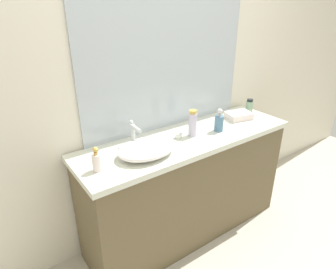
{
  "coord_description": "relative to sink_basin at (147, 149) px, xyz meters",
  "views": [
    {
      "loc": [
        -1.24,
        -1.12,
        1.85
      ],
      "look_at": [
        -0.15,
        0.41,
        0.98
      ],
      "focal_mm": 31.61,
      "sensor_mm": 36.0,
      "label": 1
    }
  ],
  "objects": [
    {
      "name": "ground_plane",
      "position": [
        0.36,
        -0.37,
        -0.96
      ],
      "size": [
        6.0,
        6.0,
        0.02
      ],
      "primitive_type": "cube",
      "color": "#B7B0A0",
      "rests_on": "ground"
    },
    {
      "name": "bathroom_wall_rear",
      "position": [
        0.36,
        0.36,
        0.35
      ],
      "size": [
        6.0,
        0.06,
        2.6
      ],
      "primitive_type": "cube",
      "color": "silver",
      "rests_on": "ground"
    },
    {
      "name": "vanity_counter",
      "position": [
        0.41,
        0.06,
        -0.49
      ],
      "size": [
        1.75,
        0.53,
        0.9
      ],
      "color": "brown",
      "rests_on": "ground"
    },
    {
      "name": "wall_mirror_panel",
      "position": [
        0.41,
        0.32,
        0.48
      ],
      "size": [
        1.44,
        0.01,
        1.06
      ],
      "primitive_type": "cube",
      "color": "#B2BCC6",
      "rests_on": "vanity_counter"
    },
    {
      "name": "sink_basin",
      "position": [
        0.0,
        0.0,
        0.0
      ],
      "size": [
        0.4,
        0.29,
        0.09
      ],
      "primitive_type": "ellipsoid",
      "color": "white",
      "rests_on": "vanity_counter"
    },
    {
      "name": "faucet",
      "position": [
        0.0,
        0.16,
        0.06
      ],
      "size": [
        0.03,
        0.14,
        0.18
      ],
      "color": "silver",
      "rests_on": "vanity_counter"
    },
    {
      "name": "soap_dispenser",
      "position": [
        0.67,
        0.01,
        0.03
      ],
      "size": [
        0.07,
        0.07,
        0.18
      ],
      "color": "teal",
      "rests_on": "vanity_counter"
    },
    {
      "name": "lotion_bottle",
      "position": [
        1.17,
        0.13,
        0.02
      ],
      "size": [
        0.06,
        0.06,
        0.13
      ],
      "color": "gray",
      "rests_on": "vanity_counter"
    },
    {
      "name": "perfume_bottle",
      "position": [
        -0.35,
        0.01,
        0.02
      ],
      "size": [
        0.06,
        0.06,
        0.16
      ],
      "color": "white",
      "rests_on": "vanity_counter"
    },
    {
      "name": "spray_can",
      "position": [
        0.44,
        0.06,
        0.05
      ],
      "size": [
        0.06,
        0.06,
        0.2
      ],
      "color": "silver",
      "rests_on": "vanity_counter"
    },
    {
      "name": "candle_jar",
      "position": [
        0.33,
        0.08,
        -0.03
      ],
      "size": [
        0.05,
        0.05,
        0.04
      ],
      "primitive_type": "cylinder",
      "color": "silver",
      "rests_on": "vanity_counter"
    },
    {
      "name": "folded_hand_towel",
      "position": [
        0.99,
        0.09,
        -0.02
      ],
      "size": [
        0.24,
        0.2,
        0.06
      ],
      "primitive_type": "cube",
      "rotation": [
        0.0,
        0.0,
        -0.23
      ],
      "color": "white",
      "rests_on": "vanity_counter"
    }
  ]
}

